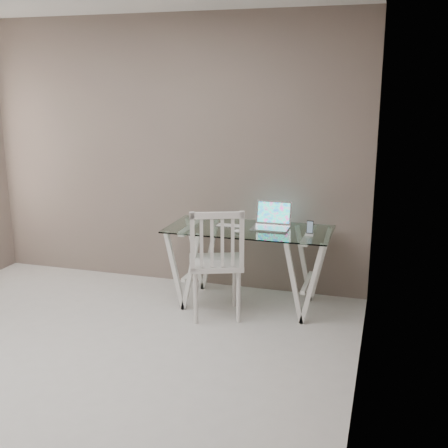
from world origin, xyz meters
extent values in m
plane|color=beige|center=(0.00, 0.00, 0.00)|extent=(4.50, 4.50, 0.00)
cube|color=#6F6057|center=(0.00, 2.25, 1.35)|extent=(4.00, 0.02, 2.70)
cube|color=#6F6057|center=(2.00, 0.00, 1.35)|extent=(0.02, 4.50, 2.70)
cube|color=silver|center=(0.93, 1.79, 0.74)|extent=(1.50, 0.70, 0.01)
cube|color=silver|center=(0.38, 1.79, 0.36)|extent=(0.24, 0.62, 0.72)
cube|color=silver|center=(1.48, 1.79, 0.36)|extent=(0.24, 0.62, 0.72)
cube|color=silver|center=(0.70, 1.48, 0.49)|extent=(0.59, 0.59, 0.04)
cylinder|color=silver|center=(0.59, 1.24, 0.24)|extent=(0.04, 0.04, 0.47)
cylinder|color=silver|center=(0.94, 1.38, 0.24)|extent=(0.04, 0.04, 0.47)
cylinder|color=silver|center=(0.46, 1.59, 0.24)|extent=(0.04, 0.04, 0.47)
cylinder|color=silver|center=(0.81, 1.72, 0.24)|extent=(0.04, 0.04, 0.47)
cube|color=silver|center=(0.78, 1.28, 0.75)|extent=(0.44, 0.19, 0.51)
cube|color=silver|center=(1.12, 1.84, 0.75)|extent=(0.33, 0.23, 0.01)
cube|color=#19D899|center=(1.12, 1.98, 0.87)|extent=(0.33, 0.06, 0.22)
cube|color=silver|center=(0.74, 1.83, 0.75)|extent=(0.27, 0.11, 0.01)
ellipsoid|color=white|center=(0.88, 1.62, 0.76)|extent=(0.10, 0.06, 0.03)
cube|color=white|center=(1.49, 1.71, 0.75)|extent=(0.07, 0.07, 0.02)
cube|color=black|center=(1.49, 1.72, 0.82)|extent=(0.06, 0.03, 0.11)
camera|label=1|loc=(2.13, -3.04, 2.03)|focal=45.00mm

